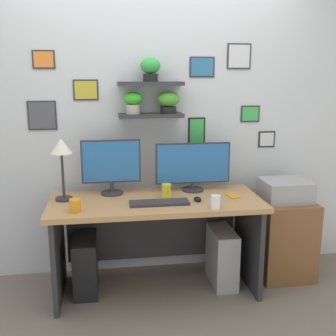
# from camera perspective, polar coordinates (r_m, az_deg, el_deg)

# --- Properties ---
(ground_plane) EXTENTS (8.00, 8.00, 0.00)m
(ground_plane) POSITION_cam_1_polar(r_m,az_deg,el_deg) (3.46, -1.58, -16.35)
(ground_plane) COLOR #70665B
(back_wall_assembly) EXTENTS (4.40, 0.24, 2.70)m
(back_wall_assembly) POSITION_cam_1_polar(r_m,az_deg,el_deg) (3.48, -2.57, 7.36)
(back_wall_assembly) COLOR silver
(back_wall_assembly) RESTS_ON ground
(desk) EXTENTS (1.62, 0.68, 0.75)m
(desk) POSITION_cam_1_polar(r_m,az_deg,el_deg) (3.29, -1.75, -7.63)
(desk) COLOR tan
(desk) RESTS_ON ground
(monitor_left) EXTENTS (0.47, 0.18, 0.44)m
(monitor_left) POSITION_cam_1_polar(r_m,az_deg,el_deg) (3.30, -7.87, 0.41)
(monitor_left) COLOR #2D2D33
(monitor_left) RESTS_ON desk
(monitor_right) EXTENTS (0.61, 0.18, 0.40)m
(monitor_right) POSITION_cam_1_polar(r_m,az_deg,el_deg) (3.37, 3.47, 0.34)
(monitor_right) COLOR #2D2D33
(monitor_right) RESTS_ON desk
(keyboard) EXTENTS (0.44, 0.14, 0.02)m
(keyboard) POSITION_cam_1_polar(r_m,az_deg,el_deg) (3.06, -1.19, -4.82)
(keyboard) COLOR #2D2D33
(keyboard) RESTS_ON desk
(computer_mouse) EXTENTS (0.06, 0.09, 0.03)m
(computer_mouse) POSITION_cam_1_polar(r_m,az_deg,el_deg) (3.14, 4.10, -4.30)
(computer_mouse) COLOR black
(computer_mouse) RESTS_ON desk
(desk_lamp) EXTENTS (0.16, 0.16, 0.48)m
(desk_lamp) POSITION_cam_1_polar(r_m,az_deg,el_deg) (3.17, -14.52, 2.11)
(desk_lamp) COLOR #2D2D33
(desk_lamp) RESTS_ON desk
(cell_phone) EXTENTS (0.09, 0.15, 0.01)m
(cell_phone) POSITION_cam_1_polar(r_m,az_deg,el_deg) (3.29, 8.86, -3.81)
(cell_phone) COLOR orange
(cell_phone) RESTS_ON desk
(coffee_mug) EXTENTS (0.08, 0.08, 0.09)m
(coffee_mug) POSITION_cam_1_polar(r_m,az_deg,el_deg) (2.96, -12.71, -5.08)
(coffee_mug) COLOR orange
(coffee_mug) RESTS_ON desk
(pen_cup) EXTENTS (0.07, 0.07, 0.10)m
(pen_cup) POSITION_cam_1_polar(r_m,az_deg,el_deg) (2.96, 6.58, -4.72)
(pen_cup) COLOR white
(pen_cup) RESTS_ON desk
(water_cup) EXTENTS (0.07, 0.07, 0.11)m
(water_cup) POSITION_cam_1_polar(r_m,az_deg,el_deg) (3.20, -0.22, -3.18)
(water_cup) COLOR yellow
(water_cup) RESTS_ON desk
(drawer_cabinet) EXTENTS (0.44, 0.50, 0.66)m
(drawer_cabinet) POSITION_cam_1_polar(r_m,az_deg,el_deg) (3.70, 15.50, -9.18)
(drawer_cabinet) COLOR brown
(drawer_cabinet) RESTS_ON ground
(printer) EXTENTS (0.38, 0.34, 0.17)m
(printer) POSITION_cam_1_polar(r_m,az_deg,el_deg) (3.57, 15.90, -2.96)
(printer) COLOR #9E9EA3
(printer) RESTS_ON drawer_cabinet
(computer_tower_left) EXTENTS (0.18, 0.40, 0.44)m
(computer_tower_left) POSITION_cam_1_polar(r_m,az_deg,el_deg) (3.41, -11.32, -12.93)
(computer_tower_left) COLOR black
(computer_tower_left) RESTS_ON ground
(computer_tower_right) EXTENTS (0.18, 0.40, 0.46)m
(computer_tower_right) POSITION_cam_1_polar(r_m,az_deg,el_deg) (3.48, 7.46, -12.05)
(computer_tower_right) COLOR #99999E
(computer_tower_right) RESTS_ON ground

